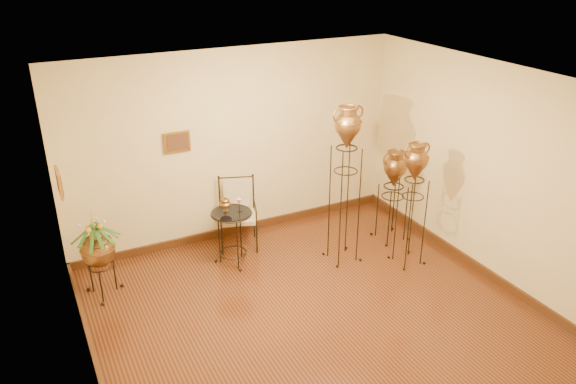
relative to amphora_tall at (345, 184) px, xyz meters
name	(u,v)px	position (x,y,z in m)	size (l,w,h in m)	color
ground	(319,321)	(-1.01, -1.12, -1.14)	(5.00, 5.00, 0.00)	#5D3216
room_shell	(321,187)	(-1.02, -1.11, 0.60)	(5.02, 5.02, 2.81)	beige
amphora_tall	(345,184)	(0.00, 0.00, 0.00)	(0.49, 0.49, 2.23)	black
amphora_mid	(412,204)	(0.76, -0.48, -0.25)	(0.51, 0.51, 1.76)	black
amphora_short	(393,195)	(0.95, 0.18, -0.43)	(0.56, 0.56, 1.41)	black
planter_urn	(97,248)	(-3.16, 0.59, -0.46)	(0.71, 0.71, 1.21)	black
armchair	(238,215)	(-1.17, 0.97, -0.63)	(0.71, 0.69, 1.01)	black
side_table	(232,237)	(-1.42, 0.56, -0.73)	(0.61, 0.61, 0.99)	black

